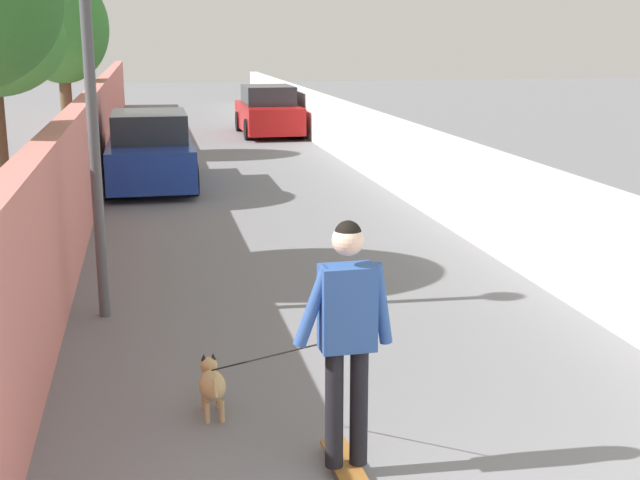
% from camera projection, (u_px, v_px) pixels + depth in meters
% --- Properties ---
extents(ground_plane, '(80.00, 80.00, 0.00)m').
position_uv_depth(ground_plane, '(243.00, 186.00, 17.51)').
color(ground_plane, slate).
extents(wall_left, '(48.00, 0.30, 1.96)m').
position_uv_depth(wall_left, '(85.00, 157.00, 14.79)').
color(wall_left, '#CC726B').
rests_on(wall_left, ground).
extents(fence_right, '(48.00, 0.30, 1.43)m').
position_uv_depth(fence_right, '(410.00, 162.00, 16.03)').
color(fence_right, silver).
rests_on(fence_right, ground).
extents(tree_left_mid, '(2.34, 2.34, 4.65)m').
position_uv_depth(tree_left_mid, '(61.00, 28.00, 20.74)').
color(tree_left_mid, brown).
rests_on(tree_left_mid, ground).
extents(lamp_post, '(0.36, 0.36, 4.08)m').
position_uv_depth(lamp_post, '(89.00, 61.00, 8.76)').
color(lamp_post, '#4C4C51').
rests_on(lamp_post, ground).
extents(skateboard, '(0.80, 0.22, 0.08)m').
position_uv_depth(skateboard, '(346.00, 466.00, 6.01)').
color(skateboard, brown).
rests_on(skateboard, ground).
extents(person_skateboarder, '(0.23, 0.71, 1.79)m').
position_uv_depth(person_skateboarder, '(347.00, 325.00, 5.75)').
color(person_skateboarder, black).
rests_on(person_skateboarder, skateboard).
extents(dog, '(1.51, 0.98, 1.06)m').
position_uv_depth(dog, '(212.00, 383.00, 6.93)').
color(dog, tan).
rests_on(dog, ground).
extents(car_near, '(4.13, 1.80, 1.54)m').
position_uv_depth(car_near, '(150.00, 152.00, 17.41)').
color(car_near, navy).
rests_on(car_near, ground).
extents(car_far, '(4.00, 1.80, 1.54)m').
position_uv_depth(car_far, '(268.00, 112.00, 26.41)').
color(car_far, '#B71414').
rests_on(car_far, ground).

